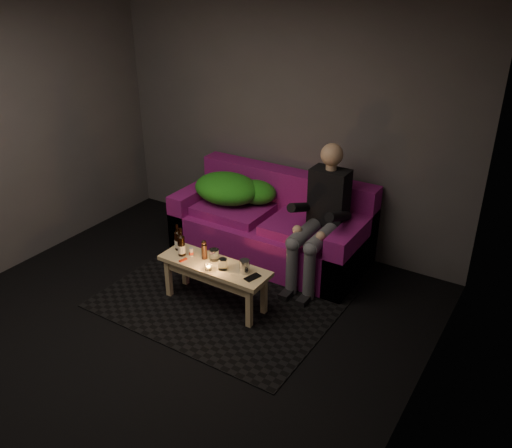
{
  "coord_description": "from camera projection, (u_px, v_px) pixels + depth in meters",
  "views": [
    {
      "loc": [
        2.59,
        -2.52,
        2.84
      ],
      "look_at": [
        0.16,
        1.41,
        0.54
      ],
      "focal_mm": 38.0,
      "sensor_mm": 36.0,
      "label": 1
    }
  ],
  "objects": [
    {
      "name": "sofa",
      "position": [
        273.0,
        228.0,
        5.6
      ],
      "size": [
        1.98,
        0.89,
        0.85
      ],
      "color": "#801166",
      "rests_on": "floor"
    },
    {
      "name": "tealight",
      "position": [
        209.0,
        268.0,
        4.63
      ],
      "size": [
        0.06,
        0.06,
        0.04
      ],
      "color": "white",
      "rests_on": "coffee_table"
    },
    {
      "name": "room",
      "position": [
        171.0,
        134.0,
        4.03
      ],
      "size": [
        4.5,
        4.5,
        4.5
      ],
      "color": "silver",
      "rests_on": "ground"
    },
    {
      "name": "red_lighter",
      "position": [
        183.0,
        260.0,
        4.78
      ],
      "size": [
        0.04,
        0.08,
        0.01
      ],
      "primitive_type": "cube",
      "rotation": [
        0.0,
        0.0,
        -0.21
      ],
      "color": "#BA240B",
      "rests_on": "coffee_table"
    },
    {
      "name": "steel_cup",
      "position": [
        245.0,
        266.0,
        4.57
      ],
      "size": [
        0.11,
        0.11,
        0.12
      ],
      "primitive_type": "cylinder",
      "rotation": [
        0.0,
        0.0,
        -0.31
      ],
      "color": "#ADB0B4",
      "rests_on": "coffee_table"
    },
    {
      "name": "tumbler_front",
      "position": [
        223.0,
        264.0,
        4.63
      ],
      "size": [
        0.1,
        0.1,
        0.1
      ],
      "primitive_type": "cylinder",
      "rotation": [
        0.0,
        0.0,
        -0.33
      ],
      "color": "white",
      "rests_on": "coffee_table"
    },
    {
      "name": "pepper_mill",
      "position": [
        204.0,
        252.0,
        4.78
      ],
      "size": [
        0.07,
        0.07,
        0.14
      ],
      "primitive_type": "cylinder",
      "rotation": [
        0.0,
        0.0,
        0.42
      ],
      "color": "black",
      "rests_on": "coffee_table"
    },
    {
      "name": "person",
      "position": [
        321.0,
        214.0,
        5.02
      ],
      "size": [
        0.36,
        0.82,
        1.32
      ],
      "color": "black",
      "rests_on": "sofa"
    },
    {
      "name": "salt_shaker",
      "position": [
        191.0,
        252.0,
        4.84
      ],
      "size": [
        0.04,
        0.04,
        0.08
      ],
      "primitive_type": "cylinder",
      "rotation": [
        0.0,
        0.0,
        -0.22
      ],
      "color": "silver",
      "rests_on": "coffee_table"
    },
    {
      "name": "tumbler_back",
      "position": [
        214.0,
        255.0,
        4.77
      ],
      "size": [
        0.11,
        0.11,
        0.1
      ],
      "primitive_type": "cylinder",
      "rotation": [
        0.0,
        0.0,
        -0.25
      ],
      "color": "white",
      "rests_on": "coffee_table"
    },
    {
      "name": "green_blanket",
      "position": [
        233.0,
        189.0,
        5.67
      ],
      "size": [
        0.87,
        0.59,
        0.3
      ],
      "color": "#288B19",
      "rests_on": "sofa"
    },
    {
      "name": "coffee_table",
      "position": [
        214.0,
        271.0,
        4.76
      ],
      "size": [
        1.03,
        0.34,
        0.42
      ],
      "rotation": [
        0.0,
        0.0,
        -0.01
      ],
      "color": "#E4C185",
      "rests_on": "rug"
    },
    {
      "name": "rug",
      "position": [
        219.0,
        301.0,
        4.95
      ],
      "size": [
        2.08,
        1.52,
        0.01
      ],
      "primitive_type": "cube",
      "rotation": [
        0.0,
        0.0,
        -0.01
      ],
      "color": "black",
      "rests_on": "floor"
    },
    {
      "name": "smartphone",
      "position": [
        253.0,
        277.0,
        4.52
      ],
      "size": [
        0.11,
        0.16,
        0.01
      ],
      "primitive_type": "cube",
      "rotation": [
        0.0,
        0.0,
        -0.28
      ],
      "color": "black",
      "rests_on": "coffee_table"
    },
    {
      "name": "floor",
      "position": [
        148.0,
        344.0,
        4.4
      ],
      "size": [
        4.5,
        4.5,
        0.0
      ],
      "primitive_type": "plane",
      "color": "black",
      "rests_on": "ground"
    },
    {
      "name": "beer_bottle_a",
      "position": [
        178.0,
        240.0,
        4.92
      ],
      "size": [
        0.06,
        0.06,
        0.25
      ],
      "color": "black",
      "rests_on": "coffee_table"
    },
    {
      "name": "beer_bottle_b",
      "position": [
        181.0,
        245.0,
        4.82
      ],
      "size": [
        0.07,
        0.07,
        0.27
      ],
      "color": "black",
      "rests_on": "coffee_table"
    }
  ]
}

